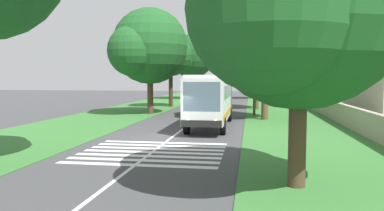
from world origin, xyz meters
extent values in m
plane|color=#424244|center=(0.00, 0.00, 0.00)|extent=(160.00, 160.00, 0.00)
cube|color=#387533|center=(15.00, 8.20, 0.02)|extent=(120.00, 8.00, 0.04)
cube|color=#387533|center=(15.00, -8.20, 0.02)|extent=(120.00, 8.00, 0.04)
cube|color=silver|center=(15.00, 0.00, 0.00)|extent=(110.00, 0.16, 0.01)
cube|color=white|center=(5.41, -1.80, 2.10)|extent=(11.00, 2.50, 2.90)
cube|color=slate|center=(5.71, -1.80, 2.62)|extent=(9.68, 2.54, 0.85)
cube|color=slate|center=(-0.05, -1.80, 2.45)|extent=(0.08, 2.20, 1.74)
cube|color=orange|center=(5.41, -1.80, 1.10)|extent=(10.78, 2.53, 0.36)
cube|color=white|center=(5.41, -1.80, 3.64)|extent=(10.56, 2.30, 0.18)
cube|color=black|center=(-0.17, -1.80, 0.87)|extent=(0.16, 2.40, 0.40)
sphere|color=#F2EDCC|center=(-0.11, -1.00, 1.00)|extent=(0.24, 0.24, 0.24)
sphere|color=#F2EDCC|center=(-0.11, -2.60, 1.00)|extent=(0.24, 0.24, 0.24)
cylinder|color=black|center=(1.51, -0.65, 0.55)|extent=(1.10, 0.32, 1.10)
cylinder|color=black|center=(8.91, -0.65, 0.55)|extent=(1.10, 0.32, 1.10)
cylinder|color=black|center=(1.51, -2.95, 0.55)|extent=(1.10, 0.32, 1.10)
cylinder|color=black|center=(8.91, -2.95, 0.55)|extent=(1.10, 0.32, 1.10)
cube|color=silver|center=(-7.30, 0.00, 0.00)|extent=(0.45, 6.80, 0.01)
cube|color=silver|center=(-6.40, 0.00, 0.00)|extent=(0.45, 6.80, 0.01)
cube|color=silver|center=(-5.50, 0.00, 0.00)|extent=(0.45, 6.80, 0.01)
cube|color=silver|center=(-4.60, 0.00, 0.00)|extent=(0.45, 6.80, 0.01)
cube|color=silver|center=(-3.70, 0.00, 0.00)|extent=(0.45, 6.80, 0.01)
cube|color=silver|center=(-2.80, 0.00, 0.00)|extent=(0.45, 6.80, 0.01)
cube|color=silver|center=(-1.90, 0.00, 0.00)|extent=(0.45, 6.80, 0.01)
cube|color=gold|center=(21.88, 1.95, 0.53)|extent=(4.30, 1.75, 0.70)
cube|color=slate|center=(21.78, 1.95, 1.15)|extent=(2.00, 1.61, 0.55)
cylinder|color=black|center=(20.53, 2.73, 0.32)|extent=(0.64, 0.22, 0.64)
cylinder|color=black|center=(23.23, 2.73, 0.32)|extent=(0.64, 0.22, 0.64)
cylinder|color=black|center=(20.53, 1.17, 0.32)|extent=(0.64, 0.22, 0.64)
cylinder|color=black|center=(23.23, 1.17, 0.32)|extent=(0.64, 0.22, 0.64)
cube|color=#B7A893|center=(29.43, 1.73, 0.53)|extent=(4.30, 1.75, 0.70)
cube|color=slate|center=(29.33, 1.73, 1.15)|extent=(2.00, 1.61, 0.55)
cylinder|color=black|center=(28.08, 2.51, 0.32)|extent=(0.64, 0.22, 0.64)
cylinder|color=black|center=(30.78, 2.51, 0.32)|extent=(0.64, 0.22, 0.64)
cylinder|color=black|center=(28.08, 0.95, 0.32)|extent=(0.64, 0.22, 0.64)
cylinder|color=black|center=(30.78, 0.95, 0.32)|extent=(0.64, 0.22, 0.64)
cylinder|color=#4C3826|center=(40.70, 5.03, 2.60)|extent=(0.52, 0.52, 5.12)
sphere|color=#19471E|center=(40.70, 5.03, 7.18)|extent=(7.33, 7.33, 7.33)
sphere|color=#19471E|center=(42.90, 5.03, 6.63)|extent=(4.20, 4.20, 4.20)
sphere|color=#19471E|center=(38.86, 6.13, 6.63)|extent=(4.68, 4.68, 4.68)
cylinder|color=#3D2D1E|center=(23.33, 5.01, 2.48)|extent=(0.49, 0.49, 4.87)
sphere|color=#1E5623|center=(23.33, 5.01, 6.32)|extent=(5.13, 5.13, 5.13)
sphere|color=#1E5623|center=(24.86, 5.01, 5.94)|extent=(3.72, 3.72, 3.72)
sphere|color=#1E5623|center=(22.04, 5.78, 5.94)|extent=(3.77, 3.77, 3.77)
cylinder|color=#4C3826|center=(13.97, 5.07, 2.32)|extent=(0.58, 0.58, 4.57)
sphere|color=#1E5623|center=(13.97, 5.07, 6.63)|extent=(7.36, 7.36, 7.36)
sphere|color=#1E5623|center=(16.18, 5.07, 6.08)|extent=(4.83, 4.83, 4.83)
sphere|color=#1E5623|center=(12.13, 6.18, 6.08)|extent=(4.82, 4.82, 4.82)
cylinder|color=#4C3826|center=(-9.57, -6.12, 2.05)|extent=(0.57, 0.57, 4.01)
sphere|color=#1E5623|center=(-9.57, -6.12, 5.91)|extent=(6.76, 6.76, 6.76)
sphere|color=#1E5623|center=(-7.54, -6.12, 5.40)|extent=(4.49, 4.49, 4.49)
sphere|color=#1E5623|center=(-11.25, -5.11, 5.40)|extent=(4.68, 4.68, 4.68)
cylinder|color=brown|center=(43.09, -6.05, 2.48)|extent=(0.60, 0.60, 4.89)
sphere|color=#286B2D|center=(43.09, -6.05, 6.45)|extent=(5.54, 5.54, 5.54)
sphere|color=#286B2D|center=(44.75, -6.05, 6.03)|extent=(4.00, 4.00, 4.00)
sphere|color=#286B2D|center=(41.71, -5.22, 6.03)|extent=(3.72, 3.72, 3.72)
cylinder|color=brown|center=(10.45, -5.84, 3.08)|extent=(0.59, 0.59, 6.08)
sphere|color=#19471E|center=(10.45, -5.84, 8.21)|extent=(7.59, 7.59, 7.59)
sphere|color=#19471E|center=(12.72, -5.84, 7.64)|extent=(4.53, 4.53, 4.53)
sphere|color=#19471E|center=(8.55, -4.70, 7.64)|extent=(5.25, 5.25, 5.25)
cylinder|color=brown|center=(21.37, -5.32, 2.95)|extent=(0.48, 0.48, 5.81)
sphere|color=#286B2D|center=(21.37, -5.32, 7.71)|extent=(6.77, 6.77, 6.77)
sphere|color=#286B2D|center=(23.40, -5.32, 7.21)|extent=(4.74, 4.74, 4.74)
sphere|color=#286B2D|center=(19.68, -4.31, 7.21)|extent=(4.97, 4.97, 4.97)
cylinder|color=#473828|center=(13.69, -4.99, 3.84)|extent=(0.24, 0.24, 7.59)
cube|color=#3D3326|center=(13.69, -4.99, 7.03)|extent=(0.12, 1.40, 0.12)
cube|color=#9E937F|center=(20.00, -11.60, 0.81)|extent=(70.00, 0.40, 1.53)
camera|label=1|loc=(-22.00, -4.62, 3.55)|focal=35.45mm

